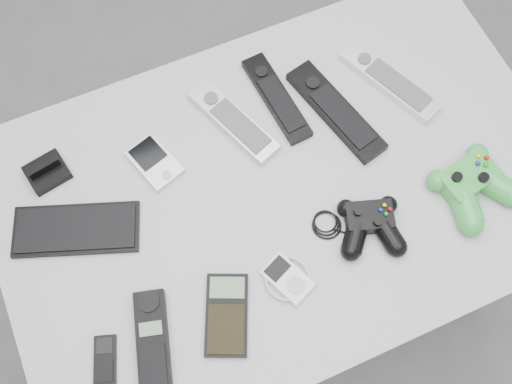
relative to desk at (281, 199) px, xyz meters
name	(u,v)px	position (x,y,z in m)	size (l,w,h in m)	color
floor	(234,262)	(-0.09, 0.10, -0.69)	(3.50, 3.50, 0.00)	slate
desk	(281,199)	(0.00, 0.00, 0.00)	(1.14, 0.73, 0.76)	#A0A0A3
pda_keyboard	(76,229)	(-0.40, 0.08, 0.07)	(0.24, 0.10, 0.01)	black
dock_bracket	(46,170)	(-0.42, 0.21, 0.09)	(0.08, 0.07, 0.04)	black
pda	(155,162)	(-0.22, 0.15, 0.07)	(0.07, 0.11, 0.02)	silver
remote_silver_a	(233,121)	(-0.03, 0.17, 0.08)	(0.06, 0.22, 0.02)	silver
remote_black_a	(276,98)	(0.07, 0.19, 0.08)	(0.05, 0.22, 0.02)	black
remote_black_b	(336,111)	(0.17, 0.11, 0.08)	(0.06, 0.26, 0.02)	black
remote_silver_b	(390,81)	(0.31, 0.13, 0.08)	(0.05, 0.24, 0.02)	silver
mobile_phone	(105,360)	(-0.43, -0.18, 0.07)	(0.04, 0.09, 0.01)	black
cordless_handset	(153,341)	(-0.34, -0.18, 0.08)	(0.06, 0.18, 0.03)	black
calculator	(227,315)	(-0.20, -0.19, 0.07)	(0.08, 0.15, 0.02)	black
mp3_player	(288,279)	(-0.07, -0.17, 0.07)	(0.09, 0.09, 0.02)	silver
controller_black	(370,223)	(0.12, -0.14, 0.09)	(0.22, 0.14, 0.04)	black
controller_green	(473,184)	(0.34, -0.15, 0.09)	(0.16, 0.17, 0.05)	#298825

